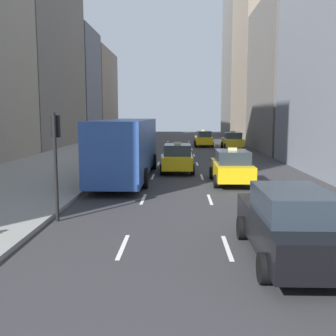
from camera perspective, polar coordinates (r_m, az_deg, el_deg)
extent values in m
cube|color=gray|center=(30.51, -14.16, 1.02)|extent=(8.00, 66.00, 0.15)
cube|color=white|center=(10.86, -6.55, -11.26)|extent=(0.12, 2.00, 0.01)
cube|color=white|center=(16.61, -3.61, -4.52)|extent=(0.12, 2.00, 0.01)
cube|color=white|center=(22.49, -2.22, -1.27)|extent=(0.12, 2.00, 0.01)
cube|color=white|center=(28.42, -1.41, 0.63)|extent=(0.12, 2.00, 0.01)
cube|color=white|center=(34.37, -0.87, 1.87)|extent=(0.12, 2.00, 0.01)
cube|color=white|center=(40.34, -0.50, 2.75)|extent=(0.12, 2.00, 0.01)
cube|color=white|center=(46.31, -0.22, 3.40)|extent=(0.12, 2.00, 0.01)
cube|color=white|center=(52.30, -0.01, 3.90)|extent=(0.12, 2.00, 0.01)
cube|color=white|center=(10.83, 8.58, -11.35)|extent=(0.12, 2.00, 0.01)
cube|color=white|center=(16.59, 6.10, -4.56)|extent=(0.12, 2.00, 0.01)
cube|color=white|center=(22.47, 4.93, -1.30)|extent=(0.12, 2.00, 0.01)
cube|color=white|center=(28.41, 4.24, 0.61)|extent=(0.12, 2.00, 0.01)
cube|color=white|center=(34.36, 3.80, 1.86)|extent=(0.12, 2.00, 0.01)
cube|color=white|center=(40.33, 3.48, 2.73)|extent=(0.12, 2.00, 0.01)
cube|color=white|center=(46.31, 3.25, 3.39)|extent=(0.12, 2.00, 0.01)
cube|color=white|center=(52.29, 3.07, 3.89)|extent=(0.12, 2.00, 0.01)
cube|color=white|center=(11.50, 22.82, -10.73)|extent=(0.12, 2.00, 0.01)
cube|color=white|center=(17.04, 15.56, -4.48)|extent=(0.12, 2.00, 0.01)
cube|color=white|center=(22.81, 11.97, -1.31)|extent=(0.12, 2.00, 0.01)
cube|color=white|center=(28.67, 9.84, 0.58)|extent=(0.12, 2.00, 0.01)
cube|color=white|center=(34.58, 8.44, 1.83)|extent=(0.12, 2.00, 0.01)
cube|color=white|center=(40.52, 7.45, 2.71)|extent=(0.12, 2.00, 0.01)
cube|color=white|center=(46.47, 6.71, 3.36)|extent=(0.12, 2.00, 0.01)
cube|color=white|center=(52.43, 6.13, 3.87)|extent=(0.12, 2.00, 0.01)
cube|color=slate|center=(46.95, -18.45, 18.98)|extent=(6.00, 17.24, 25.95)
cube|color=slate|center=(59.90, -13.45, 11.68)|extent=(6.00, 10.26, 15.68)
cube|color=gray|center=(73.12, -10.63, 10.67)|extent=(6.00, 15.94, 14.81)
cube|color=slate|center=(40.95, 17.20, 12.53)|extent=(6.00, 13.34, 14.35)
cube|color=gray|center=(54.83, 13.41, 16.17)|extent=(6.00, 13.37, 23.47)
cube|color=slate|center=(69.51, 11.16, 20.43)|extent=(6.00, 13.43, 37.86)
cube|color=yellow|center=(20.53, 9.17, -0.24)|extent=(1.80, 4.40, 0.76)
cube|color=#28333D|center=(20.18, 9.31, 1.62)|extent=(1.58, 2.29, 0.64)
cube|color=#F2E599|center=(20.14, 9.34, 2.72)|extent=(0.44, 0.20, 0.14)
cylinder|color=black|center=(21.83, 6.34, -0.72)|extent=(0.22, 0.66, 0.66)
cylinder|color=black|center=(22.05, 11.01, -0.74)|extent=(0.22, 0.66, 0.66)
cylinder|color=black|center=(19.14, 7.00, -1.93)|extent=(0.22, 0.66, 0.66)
cylinder|color=black|center=(19.39, 12.31, -1.93)|extent=(0.22, 0.66, 0.66)
cube|color=yellow|center=(44.10, 5.16, 4.06)|extent=(1.80, 4.40, 0.76)
cube|color=#28333D|center=(43.79, 5.19, 4.96)|extent=(1.58, 2.29, 0.64)
cube|color=#F2E599|center=(43.78, 5.20, 5.47)|extent=(0.44, 0.20, 0.14)
cylinder|color=black|center=(45.44, 3.91, 3.71)|extent=(0.22, 0.66, 0.66)
cylinder|color=black|center=(45.54, 6.18, 3.69)|extent=(0.22, 0.66, 0.66)
cylinder|color=black|center=(42.72, 4.06, 3.45)|extent=(0.22, 0.66, 0.66)
cylinder|color=black|center=(42.83, 6.47, 3.43)|extent=(0.22, 0.66, 0.66)
cube|color=yellow|center=(24.38, 1.39, 1.11)|extent=(1.80, 4.40, 0.76)
cube|color=#28333D|center=(24.05, 1.39, 2.70)|extent=(1.58, 2.29, 0.64)
cube|color=#F2E599|center=(24.01, 1.39, 3.62)|extent=(0.44, 0.20, 0.14)
cylinder|color=black|center=(25.80, -0.60, 0.63)|extent=(0.22, 0.66, 0.66)
cylinder|color=black|center=(25.79, 3.40, 0.62)|extent=(0.22, 0.66, 0.66)
cylinder|color=black|center=(23.10, -0.87, -0.21)|extent=(0.22, 0.66, 0.66)
cylinder|color=black|center=(23.09, 3.60, -0.23)|extent=(0.22, 0.66, 0.66)
cube|color=yellow|center=(41.23, 9.32, 3.74)|extent=(1.80, 4.40, 0.76)
cube|color=#28333D|center=(40.93, 9.39, 4.69)|extent=(1.58, 2.29, 0.64)
cube|color=#F2E599|center=(40.91, 9.40, 5.23)|extent=(0.44, 0.20, 0.14)
cylinder|color=black|center=(42.50, 7.86, 3.37)|extent=(0.22, 0.66, 0.66)
cylinder|color=black|center=(42.73, 10.26, 3.34)|extent=(0.22, 0.66, 0.66)
cylinder|color=black|center=(39.80, 8.28, 3.07)|extent=(0.22, 0.66, 0.66)
cylinder|color=black|center=(40.05, 10.84, 3.04)|extent=(0.22, 0.66, 0.66)
cube|color=black|center=(10.21, 17.07, -8.49)|extent=(1.80, 4.83, 0.82)
cube|color=#28333D|center=(9.76, 17.69, -4.84)|extent=(1.58, 2.51, 0.64)
cylinder|color=black|center=(11.54, 10.64, -8.50)|extent=(0.22, 0.66, 0.66)
cylinder|color=black|center=(11.95, 19.28, -8.24)|extent=(0.22, 0.66, 0.66)
cylinder|color=black|center=(8.75, 13.76, -13.95)|extent=(0.22, 0.66, 0.66)
cube|color=#2D519E|center=(22.07, -5.94, 3.22)|extent=(2.50, 11.60, 2.90)
cube|color=#28333D|center=(27.74, -4.39, 4.88)|extent=(2.30, 0.12, 1.40)
cube|color=#28333D|center=(22.23, -9.05, 4.10)|extent=(0.08, 9.86, 1.10)
cube|color=yellow|center=(27.71, -4.40, 6.74)|extent=(1.50, 0.10, 0.36)
cylinder|color=black|center=(25.92, -7.59, 0.97)|extent=(0.30, 1.00, 1.00)
cylinder|color=black|center=(25.64, -2.07, 0.96)|extent=(0.30, 1.00, 1.00)
cylinder|color=black|center=(19.31, -10.81, -1.41)|extent=(0.30, 1.00, 1.00)
cylinder|color=black|center=(18.93, -3.40, -1.47)|extent=(0.30, 1.00, 1.00)
cylinder|color=black|center=(13.40, -15.99, 0.02)|extent=(0.12, 0.12, 3.60)
cube|color=black|center=(13.47, -15.97, 5.83)|extent=(0.24, 0.20, 0.72)
sphere|color=red|center=(13.57, -15.87, 6.82)|extent=(0.14, 0.14, 0.14)
sphere|color=#4C3F14|center=(13.57, -15.83, 5.85)|extent=(0.14, 0.14, 0.14)
sphere|color=#198C2D|center=(13.58, -15.80, 4.88)|extent=(0.14, 0.14, 0.14)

